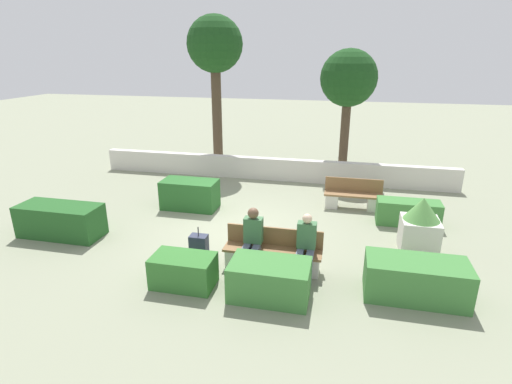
{
  "coord_description": "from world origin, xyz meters",
  "views": [
    {
      "loc": [
        2.52,
        -9.0,
        4.31
      ],
      "look_at": [
        0.36,
        0.5,
        0.9
      ],
      "focal_mm": 28.0,
      "sensor_mm": 36.0,
      "label": 1
    }
  ],
  "objects_px": {
    "planter_corner_left": "(420,225)",
    "tree_center_left": "(349,80)",
    "person_seated_man": "(252,237)",
    "bench_left_side": "(353,198)",
    "tree_leftmost": "(215,49)",
    "suitcase": "(199,248)",
    "bench_front": "(273,254)",
    "person_seated_woman": "(306,244)"
  },
  "relations": [
    {
      "from": "planter_corner_left",
      "to": "tree_center_left",
      "type": "height_order",
      "value": "tree_center_left"
    },
    {
      "from": "person_seated_man",
      "to": "bench_left_side",
      "type": "bearing_deg",
      "value": 63.12
    },
    {
      "from": "planter_corner_left",
      "to": "tree_leftmost",
      "type": "xyz_separation_m",
      "value": [
        -6.62,
        5.72,
        3.81
      ]
    },
    {
      "from": "suitcase",
      "to": "tree_leftmost",
      "type": "relative_size",
      "value": 0.14
    },
    {
      "from": "person_seated_man",
      "to": "planter_corner_left",
      "type": "relative_size",
      "value": 1.04
    },
    {
      "from": "tree_center_left",
      "to": "bench_left_side",
      "type": "bearing_deg",
      "value": -83.47
    },
    {
      "from": "suitcase",
      "to": "tree_center_left",
      "type": "relative_size",
      "value": 0.18
    },
    {
      "from": "tree_leftmost",
      "to": "tree_center_left",
      "type": "height_order",
      "value": "tree_leftmost"
    },
    {
      "from": "planter_corner_left",
      "to": "tree_leftmost",
      "type": "bearing_deg",
      "value": 139.16
    },
    {
      "from": "bench_front",
      "to": "suitcase",
      "type": "height_order",
      "value": "bench_front"
    },
    {
      "from": "person_seated_woman",
      "to": "suitcase",
      "type": "xyz_separation_m",
      "value": [
        -2.3,
        0.1,
        -0.41
      ]
    },
    {
      "from": "tree_center_left",
      "to": "suitcase",
      "type": "bearing_deg",
      "value": -111.53
    },
    {
      "from": "person_seated_woman",
      "to": "suitcase",
      "type": "distance_m",
      "value": 2.34
    },
    {
      "from": "bench_left_side",
      "to": "person_seated_man",
      "type": "height_order",
      "value": "person_seated_man"
    },
    {
      "from": "bench_front",
      "to": "person_seated_woman",
      "type": "distance_m",
      "value": 0.81
    },
    {
      "from": "planter_corner_left",
      "to": "tree_leftmost",
      "type": "distance_m",
      "value": 9.54
    },
    {
      "from": "bench_left_side",
      "to": "planter_corner_left",
      "type": "bearing_deg",
      "value": -60.87
    },
    {
      "from": "suitcase",
      "to": "tree_center_left",
      "type": "bearing_deg",
      "value": 68.47
    },
    {
      "from": "person_seated_man",
      "to": "tree_leftmost",
      "type": "relative_size",
      "value": 0.24
    },
    {
      "from": "bench_left_side",
      "to": "person_seated_man",
      "type": "bearing_deg",
      "value": -118.65
    },
    {
      "from": "suitcase",
      "to": "tree_center_left",
      "type": "distance_m",
      "value": 8.45
    },
    {
      "from": "person_seated_man",
      "to": "tree_center_left",
      "type": "bearing_deg",
      "value": 77.22
    },
    {
      "from": "person_seated_man",
      "to": "planter_corner_left",
      "type": "bearing_deg",
      "value": 25.13
    },
    {
      "from": "tree_center_left",
      "to": "person_seated_woman",
      "type": "bearing_deg",
      "value": -94.46
    },
    {
      "from": "bench_left_side",
      "to": "tree_leftmost",
      "type": "relative_size",
      "value": 0.29
    },
    {
      "from": "person_seated_woman",
      "to": "suitcase",
      "type": "height_order",
      "value": "person_seated_woman"
    },
    {
      "from": "suitcase",
      "to": "tree_leftmost",
      "type": "xyz_separation_m",
      "value": [
        -1.9,
        7.27,
        4.14
      ]
    },
    {
      "from": "tree_leftmost",
      "to": "bench_front",
      "type": "bearing_deg",
      "value": -64.05
    },
    {
      "from": "bench_front",
      "to": "bench_left_side",
      "type": "bearing_deg",
      "value": 67.17
    },
    {
      "from": "person_seated_woman",
      "to": "tree_leftmost",
      "type": "height_order",
      "value": "tree_leftmost"
    },
    {
      "from": "bench_left_side",
      "to": "suitcase",
      "type": "relative_size",
      "value": 2.05
    },
    {
      "from": "suitcase",
      "to": "tree_center_left",
      "type": "xyz_separation_m",
      "value": [
        2.88,
        7.31,
        3.11
      ]
    },
    {
      "from": "bench_left_side",
      "to": "tree_leftmost",
      "type": "height_order",
      "value": "tree_leftmost"
    },
    {
      "from": "tree_center_left",
      "to": "bench_front",
      "type": "bearing_deg",
      "value": -99.93
    },
    {
      "from": "tree_leftmost",
      "to": "suitcase",
      "type": "bearing_deg",
      "value": -75.32
    },
    {
      "from": "bench_left_side",
      "to": "suitcase",
      "type": "distance_m",
      "value": 5.14
    },
    {
      "from": "planter_corner_left",
      "to": "tree_leftmost",
      "type": "relative_size",
      "value": 0.23
    },
    {
      "from": "bench_front",
      "to": "person_seated_man",
      "type": "xyz_separation_m",
      "value": [
        -0.41,
        -0.14,
        0.41
      ]
    },
    {
      "from": "suitcase",
      "to": "tree_center_left",
      "type": "height_order",
      "value": "tree_center_left"
    },
    {
      "from": "person_seated_woman",
      "to": "tree_center_left",
      "type": "height_order",
      "value": "tree_center_left"
    },
    {
      "from": "person_seated_man",
      "to": "tree_center_left",
      "type": "height_order",
      "value": "tree_center_left"
    },
    {
      "from": "bench_left_side",
      "to": "person_seated_woman",
      "type": "relative_size",
      "value": 1.26
    }
  ]
}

